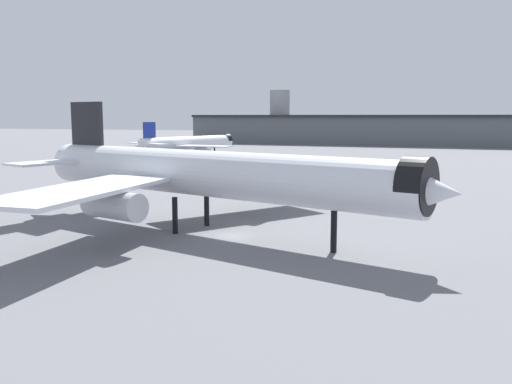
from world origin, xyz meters
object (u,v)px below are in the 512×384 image
(airliner_near_gate, at_px, (204,174))
(traffic_cone_wingtip, at_px, (183,190))
(service_truck_front, at_px, (247,183))
(baggage_tug_wing, at_px, (285,188))
(airliner_far_taxiway, at_px, (188,143))

(airliner_near_gate, xyz_separation_m, traffic_cone_wingtip, (-18.36, 32.47, -6.97))
(service_truck_front, distance_m, baggage_tug_wing, 8.12)
(airliner_near_gate, height_order, traffic_cone_wingtip, airliner_near_gate)
(baggage_tug_wing, relative_size, traffic_cone_wingtip, 5.05)
(service_truck_front, bearing_deg, traffic_cone_wingtip, 33.47)
(airliner_far_taxiway, bearing_deg, traffic_cone_wingtip, -133.34)
(airliner_near_gate, relative_size, service_truck_front, 10.54)
(airliner_near_gate, distance_m, service_truck_front, 38.76)
(service_truck_front, xyz_separation_m, traffic_cone_wingtip, (-11.37, -5.22, -1.25))
(service_truck_front, bearing_deg, airliner_far_taxiway, -48.01)
(airliner_far_taxiway, distance_m, service_truck_front, 77.63)
(airliner_near_gate, bearing_deg, traffic_cone_wingtip, 137.55)
(airliner_near_gate, height_order, baggage_tug_wing, airliner_near_gate)
(airliner_far_taxiway, xyz_separation_m, service_truck_front, (42.44, -64.88, -4.01))
(airliner_near_gate, distance_m, baggage_tug_wing, 36.78)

